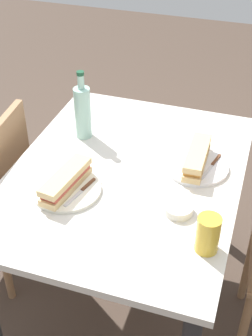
{
  "coord_description": "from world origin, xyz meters",
  "views": [
    {
      "loc": [
        1.36,
        0.45,
        1.84
      ],
      "look_at": [
        0.0,
        0.0,
        0.77
      ],
      "focal_mm": 49.75,
      "sensor_mm": 36.0,
      "label": 1
    }
  ],
  "objects_px": {
    "dining_table": "(126,194)",
    "knife_far": "(82,190)",
    "baguette_sandwich_far": "(66,181)",
    "knife_near": "(212,165)",
    "baguette_sandwich_near": "(197,157)",
    "plate_near": "(196,166)",
    "beer_glass": "(208,234)",
    "plate_far": "(67,190)",
    "olive_bowl": "(179,209)",
    "water_bottle": "(83,111)"
  },
  "relations": [
    {
      "from": "knife_far",
      "to": "beer_glass",
      "type": "relative_size",
      "value": 1.36
    },
    {
      "from": "baguette_sandwich_far",
      "to": "knife_far",
      "type": "distance_m",
      "value": 0.07
    },
    {
      "from": "beer_glass",
      "to": "olive_bowl",
      "type": "bearing_deg",
      "value": -139.13
    },
    {
      "from": "dining_table",
      "to": "knife_far",
      "type": "xyz_separation_m",
      "value": [
        0.18,
        -0.11,
        0.13
      ]
    },
    {
      "from": "baguette_sandwich_near",
      "to": "baguette_sandwich_far",
      "type": "bearing_deg",
      "value": -55.29
    },
    {
      "from": "knife_near",
      "to": "beer_glass",
      "type": "relative_size",
      "value": 1.36
    },
    {
      "from": "plate_far",
      "to": "olive_bowl",
      "type": "bearing_deg",
      "value": 92.35
    },
    {
      "from": "dining_table",
      "to": "water_bottle",
      "type": "relative_size",
      "value": 3.77
    },
    {
      "from": "plate_near",
      "to": "baguette_sandwich_near",
      "type": "xyz_separation_m",
      "value": [
        -0.0,
        0.0,
        0.04
      ]
    },
    {
      "from": "baguette_sandwich_far",
      "to": "knife_near",
      "type": "bearing_deg",
      "value": 122.31
    },
    {
      "from": "plate_near",
      "to": "olive_bowl",
      "type": "distance_m",
      "value": 0.27
    },
    {
      "from": "plate_near",
      "to": "knife_near",
      "type": "xyz_separation_m",
      "value": [
        -0.01,
        0.06,
        0.01
      ]
    },
    {
      "from": "knife_far",
      "to": "plate_near",
      "type": "bearing_deg",
      "value": 128.62
    },
    {
      "from": "plate_far",
      "to": "knife_far",
      "type": "height_order",
      "value": "knife_far"
    },
    {
      "from": "plate_near",
      "to": "olive_bowl",
      "type": "relative_size",
      "value": 2.49
    },
    {
      "from": "plate_far",
      "to": "baguette_sandwich_near",
      "type": "bearing_deg",
      "value": 124.71
    },
    {
      "from": "plate_near",
      "to": "olive_bowl",
      "type": "xyz_separation_m",
      "value": [
        0.27,
        -0.01,
        0.01
      ]
    },
    {
      "from": "plate_near",
      "to": "baguette_sandwich_far",
      "type": "bearing_deg",
      "value": -55.29
    },
    {
      "from": "knife_far",
      "to": "beer_glass",
      "type": "distance_m",
      "value": 0.5
    },
    {
      "from": "knife_near",
      "to": "water_bottle",
      "type": "bearing_deg",
      "value": -96.56
    },
    {
      "from": "plate_near",
      "to": "baguette_sandwich_far",
      "type": "height_order",
      "value": "baguette_sandwich_far"
    },
    {
      "from": "dining_table",
      "to": "water_bottle",
      "type": "distance_m",
      "value": 0.39
    },
    {
      "from": "plate_near",
      "to": "beer_glass",
      "type": "height_order",
      "value": "beer_glass"
    },
    {
      "from": "knife_far",
      "to": "dining_table",
      "type": "bearing_deg",
      "value": 147.82
    },
    {
      "from": "baguette_sandwich_near",
      "to": "beer_glass",
      "type": "height_order",
      "value": "beer_glass"
    },
    {
      "from": "baguette_sandwich_far",
      "to": "baguette_sandwich_near",
      "type": "bearing_deg",
      "value": 124.71
    },
    {
      "from": "knife_near",
      "to": "water_bottle",
      "type": "xyz_separation_m",
      "value": [
        -0.06,
        -0.56,
        0.1
      ]
    },
    {
      "from": "plate_far",
      "to": "water_bottle",
      "type": "height_order",
      "value": "water_bottle"
    },
    {
      "from": "plate_far",
      "to": "knife_far",
      "type": "bearing_deg",
      "value": 92.5
    },
    {
      "from": "knife_far",
      "to": "olive_bowl",
      "type": "relative_size",
      "value": 1.74
    },
    {
      "from": "dining_table",
      "to": "knife_near",
      "type": "height_order",
      "value": "knife_near"
    },
    {
      "from": "dining_table",
      "to": "baguette_sandwich_far",
      "type": "height_order",
      "value": "baguette_sandwich_far"
    },
    {
      "from": "dining_table",
      "to": "olive_bowl",
      "type": "height_order",
      "value": "olive_bowl"
    },
    {
      "from": "dining_table",
      "to": "olive_bowl",
      "type": "distance_m",
      "value": 0.32
    },
    {
      "from": "baguette_sandwich_far",
      "to": "beer_glass",
      "type": "bearing_deg",
      "value": 76.99
    },
    {
      "from": "beer_glass",
      "to": "olive_bowl",
      "type": "height_order",
      "value": "beer_glass"
    },
    {
      "from": "baguette_sandwich_near",
      "to": "olive_bowl",
      "type": "relative_size",
      "value": 2.49
    },
    {
      "from": "baguette_sandwich_far",
      "to": "knife_far",
      "type": "bearing_deg",
      "value": 92.5
    },
    {
      "from": "water_bottle",
      "to": "knife_far",
      "type": "bearing_deg",
      "value": 21.22
    },
    {
      "from": "water_bottle",
      "to": "olive_bowl",
      "type": "height_order",
      "value": "water_bottle"
    },
    {
      "from": "knife_near",
      "to": "olive_bowl",
      "type": "distance_m",
      "value": 0.29
    },
    {
      "from": "knife_near",
      "to": "baguette_sandwich_near",
      "type": "bearing_deg",
      "value": -78.32
    },
    {
      "from": "plate_far",
      "to": "baguette_sandwich_far",
      "type": "height_order",
      "value": "baguette_sandwich_far"
    },
    {
      "from": "beer_glass",
      "to": "baguette_sandwich_far",
      "type": "bearing_deg",
      "value": -103.01
    },
    {
      "from": "baguette_sandwich_near",
      "to": "knife_far",
      "type": "xyz_separation_m",
      "value": [
        0.29,
        -0.36,
        -0.03
      ]
    },
    {
      "from": "plate_far",
      "to": "olive_bowl",
      "type": "xyz_separation_m",
      "value": [
        -0.02,
        0.41,
        0.01
      ]
    },
    {
      "from": "plate_near",
      "to": "water_bottle",
      "type": "bearing_deg",
      "value": -98.71
    },
    {
      "from": "baguette_sandwich_far",
      "to": "beer_glass",
      "type": "distance_m",
      "value": 0.55
    },
    {
      "from": "plate_far",
      "to": "water_bottle",
      "type": "xyz_separation_m",
      "value": [
        -0.37,
        -0.08,
        0.11
      ]
    },
    {
      "from": "baguette_sandwich_near",
      "to": "baguette_sandwich_far",
      "type": "distance_m",
      "value": 0.51
    }
  ]
}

